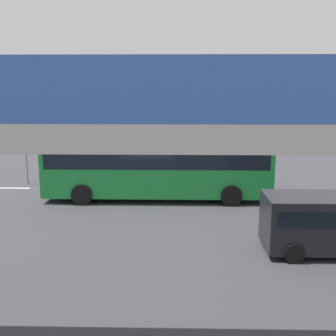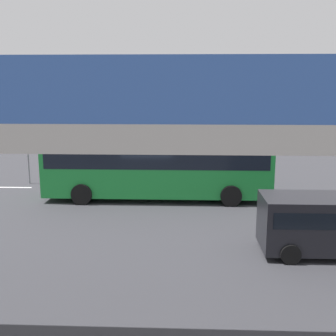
% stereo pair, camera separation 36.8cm
% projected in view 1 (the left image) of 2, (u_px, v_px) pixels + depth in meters
% --- Properties ---
extents(ground, '(80.00, 80.00, 0.00)m').
position_uv_depth(ground, '(149.00, 199.00, 21.46)').
color(ground, '#38383D').
extents(city_bus, '(11.54, 2.85, 3.15)m').
position_uv_depth(city_bus, '(157.00, 163.00, 21.27)').
color(city_bus, '#1E8C38').
rests_on(city_bus, ground).
extents(parked_van, '(4.80, 2.17, 2.05)m').
position_uv_depth(parked_van, '(333.00, 220.00, 14.50)').
color(parked_van, black).
rests_on(parked_van, ground).
extents(traffic_sign, '(0.08, 0.60, 2.80)m').
position_uv_depth(traffic_sign, '(26.00, 153.00, 24.35)').
color(traffic_sign, slate).
rests_on(traffic_sign, ground).
extents(lane_dash_leftmost, '(2.00, 0.20, 0.01)m').
position_uv_depth(lane_dash_leftmost, '(292.00, 190.00, 23.41)').
color(lane_dash_leftmost, silver).
rests_on(lane_dash_leftmost, ground).
extents(lane_dash_left, '(2.00, 0.20, 0.01)m').
position_uv_depth(lane_dash_left, '(222.00, 189.00, 23.50)').
color(lane_dash_left, silver).
rests_on(lane_dash_left, ground).
extents(lane_dash_centre, '(2.00, 0.20, 0.01)m').
position_uv_depth(lane_dash_centre, '(151.00, 189.00, 23.59)').
color(lane_dash_centre, silver).
rests_on(lane_dash_centre, ground).
extents(lane_dash_right, '(2.00, 0.20, 0.01)m').
position_uv_depth(lane_dash_right, '(82.00, 188.00, 23.68)').
color(lane_dash_right, silver).
rests_on(lane_dash_right, ground).
extents(lane_dash_rightmost, '(2.00, 0.20, 0.01)m').
position_uv_depth(lane_dash_rightmost, '(13.00, 188.00, 23.77)').
color(lane_dash_rightmost, silver).
rests_on(lane_dash_rightmost, ground).
extents(pedestrian_overpass, '(27.61, 2.60, 6.32)m').
position_uv_depth(pedestrian_overpass, '(103.00, 148.00, 8.11)').
color(pedestrian_overpass, '#B2ADA5').
rests_on(pedestrian_overpass, ground).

